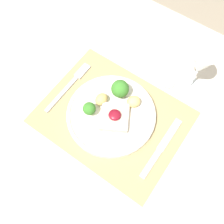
# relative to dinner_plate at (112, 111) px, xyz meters

# --- Properties ---
(ground_plane) EXTENTS (8.00, 8.00, 0.00)m
(ground_plane) POSITION_rel_dinner_plate_xyz_m (0.01, -0.01, -0.75)
(ground_plane) COLOR gray
(dining_table) EXTENTS (1.26, 0.95, 0.73)m
(dining_table) POSITION_rel_dinner_plate_xyz_m (0.01, -0.01, -0.11)
(dining_table) COLOR beige
(dining_table) RESTS_ON ground_plane
(placemat) EXTENTS (0.41, 0.32, 0.00)m
(placemat) POSITION_rel_dinner_plate_xyz_m (0.01, -0.01, -0.02)
(placemat) COLOR #9E895B
(placemat) RESTS_ON dining_table
(dinner_plate) EXTENTS (0.26, 0.26, 0.08)m
(dinner_plate) POSITION_rel_dinner_plate_xyz_m (0.00, 0.00, 0.00)
(dinner_plate) COLOR silver
(dinner_plate) RESTS_ON placemat
(fork) EXTENTS (0.02, 0.20, 0.01)m
(fork) POSITION_rel_dinner_plate_xyz_m (-0.16, 0.01, -0.01)
(fork) COLOR #B2B2B7
(fork) RESTS_ON placemat
(knife) EXTENTS (0.02, 0.20, 0.01)m
(knife) POSITION_rel_dinner_plate_xyz_m (0.17, -0.02, -0.01)
(knife) COLOR #B2B2B7
(knife) RESTS_ON placemat
(spoon) EXTENTS (0.19, 0.04, 0.01)m
(spoon) POSITION_rel_dinner_plate_xyz_m (0.05, 0.19, -0.01)
(spoon) COLOR #B2B2B7
(spoon) RESTS_ON dining_table
(wine_glass_near) EXTENTS (0.08, 0.08, 0.17)m
(wine_glass_near) POSITION_rel_dinner_plate_xyz_m (0.14, 0.21, 0.10)
(wine_glass_near) COLOR white
(wine_glass_near) RESTS_ON dining_table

